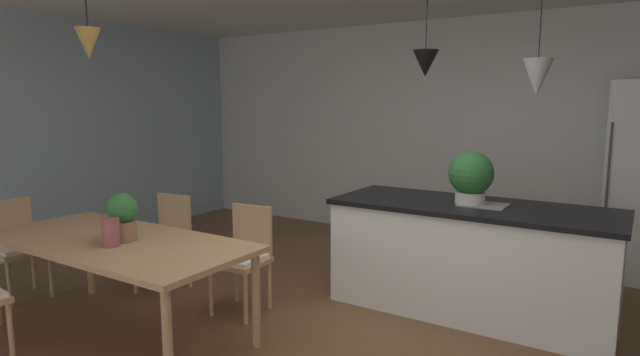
{
  "coord_description": "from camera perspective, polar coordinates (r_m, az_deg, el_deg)",
  "views": [
    {
      "loc": [
        1.71,
        -2.93,
        1.73
      ],
      "look_at": [
        -0.26,
        0.18,
        1.18
      ],
      "focal_mm": 28.95,
      "sensor_mm": 36.0,
      "label": 1
    }
  ],
  "objects": [
    {
      "name": "dining_table",
      "position": [
        4.06,
        -21.49,
        -7.15
      ],
      "size": [
        2.09,
        0.95,
        0.73
      ],
      "color": "tan",
      "rests_on": "ground_plane"
    },
    {
      "name": "pendant_over_island_aux",
      "position": [
        4.19,
        22.89,
        10.2
      ],
      "size": [
        0.22,
        0.22,
        0.94
      ],
      "color": "black"
    },
    {
      "name": "chair_far_right",
      "position": [
        4.33,
        -8.44,
        -8.42
      ],
      "size": [
        0.43,
        0.43,
        0.87
      ],
      "color": "tan",
      "rests_on": "ground_plane"
    },
    {
      "name": "potted_plant_on_table",
      "position": [
        3.95,
        -20.97,
        -3.91
      ],
      "size": [
        0.22,
        0.22,
        0.34
      ],
      "color": "#8C664C",
      "rests_on": "dining_table"
    },
    {
      "name": "ground_plane",
      "position": [
        3.81,
        1.91,
        -18.78
      ],
      "size": [
        10.0,
        8.4,
        0.04
      ],
      "primitive_type": "cube",
      "color": "brown"
    },
    {
      "name": "window_wall_left_glazing",
      "position": [
        6.48,
        -30.75,
        3.96
      ],
      "size": [
        0.06,
        8.4,
        2.7
      ],
      "primitive_type": "cube",
      "color": "#9EB7C6",
      "rests_on": "ground_plane"
    },
    {
      "name": "chair_far_left",
      "position": [
        4.98,
        -16.72,
        -6.46
      ],
      "size": [
        0.44,
        0.44,
        0.87
      ],
      "color": "tan",
      "rests_on": "ground_plane"
    },
    {
      "name": "potted_plant_on_island",
      "position": [
        4.33,
        16.34,
        0.21
      ],
      "size": [
        0.36,
        0.36,
        0.43
      ],
      "color": "beige",
      "rests_on": "kitchen_island"
    },
    {
      "name": "pendant_over_table",
      "position": [
        3.85,
        -24.22,
        13.43
      ],
      "size": [
        0.16,
        0.16,
        0.7
      ],
      "color": "black"
    },
    {
      "name": "pendant_over_island_main",
      "position": [
        4.43,
        11.57,
        12.32
      ],
      "size": [
        0.21,
        0.21,
        0.77
      ],
      "color": "black"
    },
    {
      "name": "kitchen_island",
      "position": [
        4.46,
        16.25,
        -8.34
      ],
      "size": [
        2.24,
        0.9,
        0.91
      ],
      "color": "white",
      "rests_on": "ground_plane"
    },
    {
      "name": "vase_on_dining_table",
      "position": [
        3.85,
        -22.1,
        -5.57
      ],
      "size": [
        0.12,
        0.12,
        0.2
      ],
      "color": "#994C51",
      "rests_on": "dining_table"
    },
    {
      "name": "wall_back_kitchen",
      "position": [
        6.43,
        16.94,
        4.75
      ],
      "size": [
        10.0,
        0.12,
        2.7
      ],
      "primitive_type": "cube",
      "color": "silver",
      "rests_on": "ground_plane"
    },
    {
      "name": "chair_window_end",
      "position": [
        5.29,
        -30.48,
        -6.41
      ],
      "size": [
        0.43,
        0.43,
        0.87
      ],
      "color": "tan",
      "rests_on": "ground_plane"
    }
  ]
}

